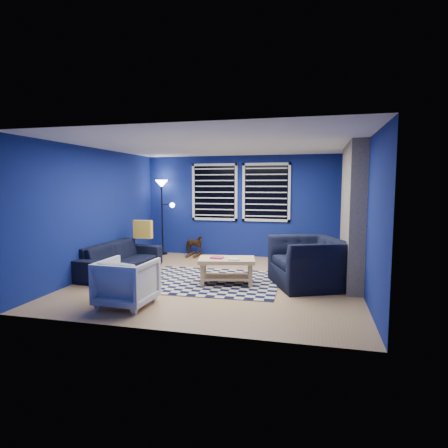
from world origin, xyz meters
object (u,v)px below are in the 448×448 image
at_px(armchair_big, 308,262).
at_px(armchair_bent, 127,282).
at_px(tv, 349,202).
at_px(cabinet, 295,250).
at_px(coffee_table, 227,266).
at_px(rocking_horse, 194,244).
at_px(sofa, 120,258).
at_px(floor_lamp, 162,194).

bearing_deg(armchair_big, armchair_bent, -79.03).
distance_m(tv, cabinet, 1.67).
xyz_separation_m(coffee_table, cabinet, (1.07, 2.47, -0.10)).
xyz_separation_m(tv, rocking_horse, (-3.66, 0.20, -1.10)).
relative_size(armchair_big, coffee_table, 1.19).
bearing_deg(rocking_horse, coffee_table, -138.90).
height_order(sofa, armchair_bent, armchair_bent).
bearing_deg(armchair_big, rocking_horse, -150.74).
bearing_deg(coffee_table, rocking_horse, 120.29).
bearing_deg(sofa, cabinet, -52.74).
height_order(sofa, armchair_big, armchair_big).
relative_size(coffee_table, floor_lamp, 0.57).
xyz_separation_m(rocking_horse, cabinet, (2.49, 0.05, -0.06)).
bearing_deg(tv, rocking_horse, 176.90).
height_order(coffee_table, cabinet, cabinet).
relative_size(tv, sofa, 0.48).
height_order(armchair_bent, coffee_table, armchair_bent).
bearing_deg(cabinet, sofa, -141.61).
relative_size(sofa, armchair_bent, 2.71).
relative_size(tv, rocking_horse, 1.86).
height_order(armchair_big, armchair_bent, armchair_big).
height_order(coffee_table, floor_lamp, floor_lamp).
bearing_deg(coffee_table, tv, 44.62).
distance_m(sofa, armchair_bent, 2.17).
height_order(tv, armchair_bent, tv).
bearing_deg(tv, coffee_table, -135.38).
relative_size(armchair_bent, coffee_table, 0.71).
bearing_deg(cabinet, rocking_horse, -172.77).
bearing_deg(armchair_bent, floor_lamp, -71.93).
bearing_deg(cabinet, floor_lamp, -173.90).
xyz_separation_m(sofa, armchair_big, (3.72, -0.09, 0.12)).
distance_m(armchair_bent, cabinet, 4.57).
relative_size(sofa, coffee_table, 1.92).
height_order(armchair_bent, rocking_horse, armchair_bent).
xyz_separation_m(tv, coffee_table, (-2.25, -2.22, -1.06)).
xyz_separation_m(armchair_bent, floor_lamp, (-1.10, 3.98, 1.21)).
distance_m(tv, coffee_table, 3.33).
distance_m(sofa, cabinet, 3.99).
bearing_deg(armchair_big, coffee_table, -103.62).
bearing_deg(floor_lamp, tv, -3.13).
distance_m(armchair_big, armchair_bent, 3.12).
relative_size(armchair_big, floor_lamp, 0.68).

